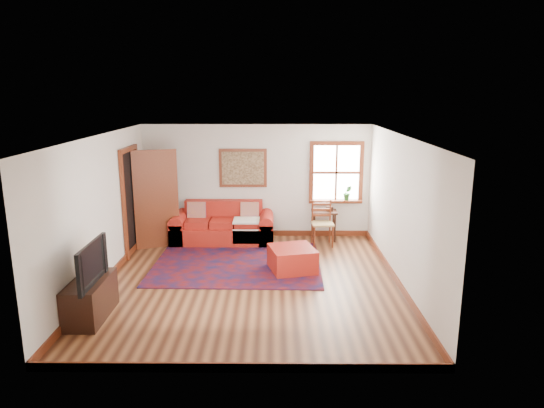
{
  "coord_description": "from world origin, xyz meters",
  "views": [
    {
      "loc": [
        0.41,
        -7.79,
        3.21
      ],
      "look_at": [
        0.35,
        0.6,
        1.24
      ],
      "focal_mm": 32.0,
      "sensor_mm": 36.0,
      "label": 1
    }
  ],
  "objects_px": {
    "red_leather_sofa": "(223,228)",
    "ladder_back_chair": "(322,221)",
    "red_ottoman": "(292,259)",
    "side_table": "(324,216)",
    "media_cabinet": "(90,299)"
  },
  "relations": [
    {
      "from": "media_cabinet",
      "to": "ladder_back_chair",
      "type": "bearing_deg",
      "value": 43.26
    },
    {
      "from": "side_table",
      "to": "ladder_back_chair",
      "type": "distance_m",
      "value": 0.34
    },
    {
      "from": "red_leather_sofa",
      "to": "red_ottoman",
      "type": "relative_size",
      "value": 2.86
    },
    {
      "from": "side_table",
      "to": "media_cabinet",
      "type": "distance_m",
      "value": 5.31
    },
    {
      "from": "ladder_back_chair",
      "to": "media_cabinet",
      "type": "relative_size",
      "value": 0.91
    },
    {
      "from": "red_leather_sofa",
      "to": "ladder_back_chair",
      "type": "bearing_deg",
      "value": -6.17
    },
    {
      "from": "red_ottoman",
      "to": "ladder_back_chair",
      "type": "bearing_deg",
      "value": 52.0
    },
    {
      "from": "red_leather_sofa",
      "to": "ladder_back_chair",
      "type": "height_order",
      "value": "ladder_back_chair"
    },
    {
      "from": "ladder_back_chair",
      "to": "media_cabinet",
      "type": "bearing_deg",
      "value": -136.74
    },
    {
      "from": "red_leather_sofa",
      "to": "ladder_back_chair",
      "type": "xyz_separation_m",
      "value": [
        2.12,
        -0.23,
        0.23
      ]
    },
    {
      "from": "red_ottoman",
      "to": "media_cabinet",
      "type": "bearing_deg",
      "value": -161.78
    },
    {
      "from": "red_ottoman",
      "to": "ladder_back_chair",
      "type": "relative_size",
      "value": 0.8
    },
    {
      "from": "side_table",
      "to": "media_cabinet",
      "type": "height_order",
      "value": "side_table"
    },
    {
      "from": "ladder_back_chair",
      "to": "side_table",
      "type": "bearing_deg",
      "value": 77.11
    },
    {
      "from": "ladder_back_chair",
      "to": "red_leather_sofa",
      "type": "bearing_deg",
      "value": 173.83
    }
  ]
}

